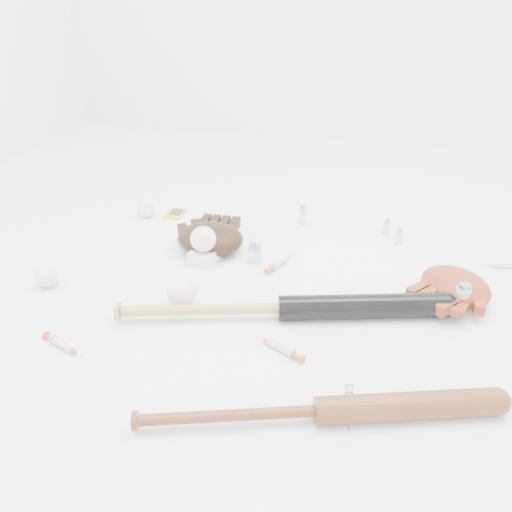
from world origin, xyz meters
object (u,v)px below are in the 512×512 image
(bat_wood, at_px, (319,411))
(glove_dark, at_px, (210,238))
(bat_dark, at_px, (282,308))
(pedestal, at_px, (204,257))

(bat_wood, relative_size, glove_dark, 3.08)
(bat_wood, bearing_deg, bat_dark, 95.67)
(glove_dark, distance_m, pedestal, 0.08)
(glove_dark, bearing_deg, bat_wood, -56.97)
(bat_wood, bearing_deg, pedestal, 110.52)
(bat_dark, height_order, pedestal, bat_dark)
(bat_dark, xyz_separation_m, bat_wood, (0.15, -0.32, -0.00))
(bat_wood, height_order, glove_dark, glove_dark)
(bat_dark, relative_size, pedestal, 11.49)
(bat_dark, bearing_deg, bat_wood, -82.29)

